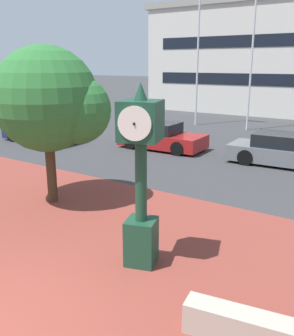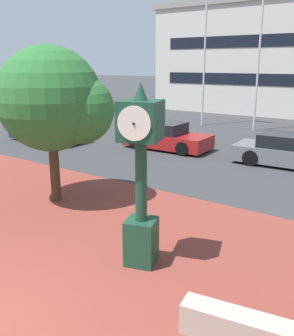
{
  "view_description": "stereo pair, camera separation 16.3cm",
  "coord_description": "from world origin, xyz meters",
  "px_view_note": "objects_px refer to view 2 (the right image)",
  "views": [
    {
      "loc": [
        4.86,
        -2.48,
        4.02
      ],
      "look_at": [
        1.03,
        3.26,
        2.07
      ],
      "focal_mm": 39.81,
      "sensor_mm": 36.0,
      "label": 1
    },
    {
      "loc": [
        5.0,
        -2.39,
        4.02
      ],
      "look_at": [
        1.03,
        3.26,
        2.07
      ],
      "focal_mm": 39.81,
      "sensor_mm": 36.0,
      "label": 2
    }
  ],
  "objects_px": {
    "plaza_tree": "(56,102)",
    "car_street_distant": "(167,137)",
    "car_street_far": "(47,130)",
    "flagpole_secondary": "(262,40)",
    "car_street_near": "(289,152)",
    "flagpole_primary": "(207,36)",
    "street_clock": "(141,174)"
  },
  "relations": [
    {
      "from": "plaza_tree",
      "to": "car_street_far",
      "type": "relative_size",
      "value": 1.05
    },
    {
      "from": "car_street_far",
      "to": "flagpole_primary",
      "type": "xyz_separation_m",
      "value": [
        4.47,
        9.51,
        5.14
      ]
    },
    {
      "from": "flagpole_secondary",
      "to": "plaza_tree",
      "type": "bearing_deg",
      "value": -92.16
    },
    {
      "from": "car_street_near",
      "to": "car_street_far",
      "type": "bearing_deg",
      "value": -82.13
    },
    {
      "from": "plaza_tree",
      "to": "car_street_near",
      "type": "xyz_separation_m",
      "value": [
        4.52,
        8.05,
        -2.4
      ]
    },
    {
      "from": "car_street_near",
      "to": "car_street_distant",
      "type": "bearing_deg",
      "value": -90.81
    },
    {
      "from": "plaza_tree",
      "to": "car_street_near",
      "type": "bearing_deg",
      "value": 60.7
    },
    {
      "from": "car_street_near",
      "to": "flagpole_secondary",
      "type": "relative_size",
      "value": 0.47
    },
    {
      "from": "street_clock",
      "to": "flagpole_secondary",
      "type": "height_order",
      "value": "flagpole_secondary"
    },
    {
      "from": "car_street_far",
      "to": "flagpole_primary",
      "type": "bearing_deg",
      "value": 153.96
    },
    {
      "from": "car_street_far",
      "to": "flagpole_secondary",
      "type": "relative_size",
      "value": 0.45
    },
    {
      "from": "car_street_distant",
      "to": "flagpole_secondary",
      "type": "distance_m",
      "value": 9.03
    },
    {
      "from": "street_clock",
      "to": "flagpole_primary",
      "type": "bearing_deg",
      "value": 94.91
    },
    {
      "from": "car_street_distant",
      "to": "plaza_tree",
      "type": "bearing_deg",
      "value": 6.94
    },
    {
      "from": "street_clock",
      "to": "flagpole_secondary",
      "type": "bearing_deg",
      "value": 84.0
    },
    {
      "from": "flagpole_secondary",
      "to": "flagpole_primary",
      "type": "bearing_deg",
      "value": 180.0
    },
    {
      "from": "car_street_distant",
      "to": "street_clock",
      "type": "bearing_deg",
      "value": 27.66
    },
    {
      "from": "car_street_distant",
      "to": "flagpole_secondary",
      "type": "bearing_deg",
      "value": 164.81
    },
    {
      "from": "car_street_near",
      "to": "flagpole_primary",
      "type": "xyz_separation_m",
      "value": [
        -7.48,
        7.24,
        5.14
      ]
    },
    {
      "from": "car_street_distant",
      "to": "car_street_far",
      "type": "bearing_deg",
      "value": -73.44
    },
    {
      "from": "car_street_far",
      "to": "flagpole_primary",
      "type": "relative_size",
      "value": 0.43
    },
    {
      "from": "car_street_near",
      "to": "car_street_distant",
      "type": "relative_size",
      "value": 1.06
    },
    {
      "from": "car_street_near",
      "to": "flagpole_secondary",
      "type": "bearing_deg",
      "value": -154.33
    },
    {
      "from": "street_clock",
      "to": "plaza_tree",
      "type": "relative_size",
      "value": 0.81
    },
    {
      "from": "street_clock",
      "to": "car_street_far",
      "type": "xyz_separation_m",
      "value": [
        -11.57,
        7.38,
        -1.35
      ]
    },
    {
      "from": "plaza_tree",
      "to": "car_street_distant",
      "type": "bearing_deg",
      "value": 98.7
    },
    {
      "from": "car_street_far",
      "to": "flagpole_primary",
      "type": "height_order",
      "value": "flagpole_primary"
    },
    {
      "from": "car_street_near",
      "to": "car_street_far",
      "type": "xyz_separation_m",
      "value": [
        -11.96,
        -2.27,
        -0.0
      ]
    },
    {
      "from": "plaza_tree",
      "to": "flagpole_primary",
      "type": "bearing_deg",
      "value": 100.98
    },
    {
      "from": "car_street_far",
      "to": "flagpole_secondary",
      "type": "bearing_deg",
      "value": 139.02
    },
    {
      "from": "car_street_near",
      "to": "car_street_far",
      "type": "height_order",
      "value": "same"
    },
    {
      "from": "plaza_tree",
      "to": "street_clock",
      "type": "bearing_deg",
      "value": -21.28
    }
  ]
}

